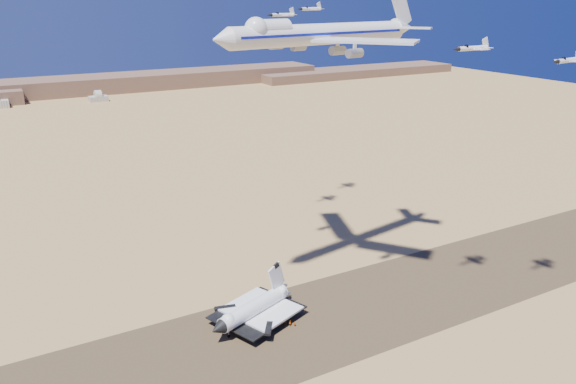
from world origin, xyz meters
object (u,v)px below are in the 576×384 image
shuttle (253,310)px  crew_a (295,324)px  chase_jet_b (568,60)px  chase_jet_a (472,48)px  carrier_747 (316,34)px  crew_b (290,323)px  crew_c (285,322)px  chase_jet_e (311,9)px  chase_jet_d (282,15)px

shuttle → crew_a: (10.79, -9.04, -3.82)m
chase_jet_b → shuttle: bearing=145.8°
chase_jet_a → carrier_747: bearing=122.2°
shuttle → crew_b: bearing=-60.4°
carrier_747 → crew_b: bearing=-144.5°
shuttle → chase_jet_a: 107.72m
crew_a → crew_b: crew_b is taller
crew_b → carrier_747: bearing=-59.0°
crew_c → chase_jet_e: bearing=-80.1°
chase_jet_a → crew_b: bearing=158.0°
shuttle → crew_c: 11.34m
shuttle → crew_b: (9.66, -7.89, -3.73)m
crew_c → chase_jet_b: 119.62m
shuttle → chase_jet_b: chase_jet_b is taller
carrier_747 → chase_jet_a: 50.39m
chase_jet_a → chase_jet_b: size_ratio=1.01×
crew_b → chase_jet_b: 118.46m
carrier_747 → crew_c: size_ratio=47.38×
chase_jet_d → carrier_747: bearing=-117.8°
crew_c → chase_jet_d: 126.29m
carrier_747 → crew_c: (-24.22, -21.83, -90.80)m
carrier_747 → shuttle: bearing=-164.6°
chase_jet_d → chase_jet_e: bearing=18.7°
crew_a → crew_b: (-1.13, 1.15, 0.09)m
chase_jet_b → carrier_747: bearing=124.5°
shuttle → carrier_747: carrier_747 is taller
crew_a → chase_jet_a: 103.26m
shuttle → crew_c: bearing=-58.5°
crew_c → chase_jet_b: size_ratio=0.12×
crew_b → chase_jet_a: size_ratio=0.12×
chase_jet_b → crew_a: bearing=148.2°
chase_jet_a → crew_a: bearing=158.8°
shuttle → chase_jet_a: (61.88, -25.68, 84.36)m
shuttle → chase_jet_e: (69.03, 78.71, 93.90)m
chase_jet_b → chase_jet_e: chase_jet_e is taller
crew_a → crew_c: (-2.28, 2.54, 0.07)m
crew_a → chase_jet_e: bearing=-56.9°
chase_jet_a → chase_jet_d: size_ratio=1.04×
carrier_747 → chase_jet_b: size_ratio=5.85×
shuttle → chase_jet_b: (85.41, -41.18, 81.04)m
crew_a → chase_jet_b: (74.62, -32.14, 84.86)m
crew_a → chase_jet_b: chase_jet_b is taller
chase_jet_a → chase_jet_d: bearing=95.7°
carrier_747 → chase_jet_d: bearing=64.0°
crew_b → crew_c: crew_b is taller
chase_jet_d → crew_b: bearing=-128.7°
shuttle → carrier_747: 94.24m
chase_jet_b → chase_jet_e: (-16.39, 119.89, 12.86)m
crew_b → chase_jet_d: (37.85, 74.04, 95.64)m
crew_b → chase_jet_b: bearing=-127.9°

